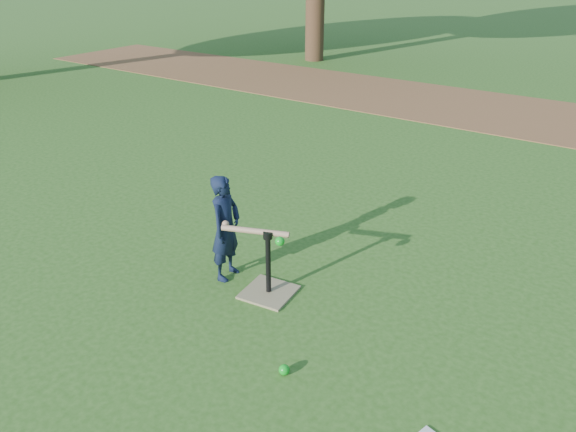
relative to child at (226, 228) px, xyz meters
The scene contains 6 objects.
ground 0.83m from the child, 14.25° to the right, with size 80.00×80.00×0.00m, color #285116.
dirt_strip 7.38m from the child, 85.00° to the left, with size 24.00×3.00×0.01m, color brown.
child is the anchor object (origin of this frame).
wiffle_ball_ground 1.53m from the child, 33.25° to the right, with size 0.08×0.08×0.08m, color #0E9A1A.
batting_tee 0.63m from the child, ahead, with size 0.48×0.48×0.61m.
swing_action 0.42m from the child, ahead, with size 0.66×0.27×0.08m.
Camera 1 is at (2.42, -3.21, 2.80)m, focal length 35.00 mm.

